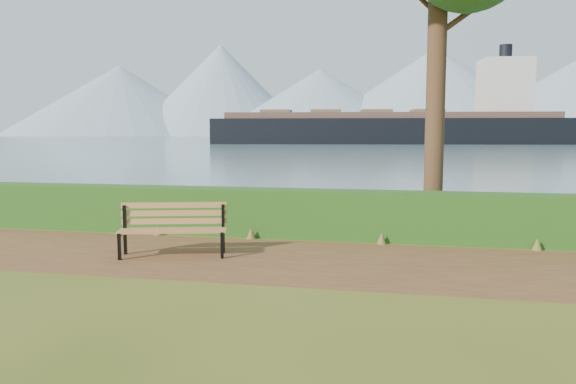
# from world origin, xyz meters

# --- Properties ---
(ground) EXTENTS (140.00, 140.00, 0.00)m
(ground) POSITION_xyz_m (0.00, 0.00, 0.00)
(ground) COLOR #415017
(ground) RESTS_ON ground
(path) EXTENTS (40.00, 3.40, 0.01)m
(path) POSITION_xyz_m (0.00, 0.30, 0.01)
(path) COLOR #4F2F1B
(path) RESTS_ON ground
(hedge) EXTENTS (32.00, 0.85, 1.00)m
(hedge) POSITION_xyz_m (0.00, 2.60, 0.50)
(hedge) COLOR #153F12
(hedge) RESTS_ON ground
(water) EXTENTS (700.00, 510.00, 0.00)m
(water) POSITION_xyz_m (0.00, 260.00, 0.01)
(water) COLOR #435F6D
(water) RESTS_ON ground
(mountains) EXTENTS (585.00, 190.00, 70.00)m
(mountains) POSITION_xyz_m (-9.17, 406.05, 27.70)
(mountains) COLOR #7E94A9
(mountains) RESTS_ON ground
(bench) EXTENTS (1.98, 1.05, 0.95)m
(bench) POSITION_xyz_m (-2.04, 0.23, 0.55)
(bench) COLOR black
(bench) RESTS_ON ground
(cargo_ship) EXTENTS (72.12, 20.58, 21.63)m
(cargo_ship) POSITION_xyz_m (0.63, 107.88, 3.23)
(cargo_ship) COLOR black
(cargo_ship) RESTS_ON ground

